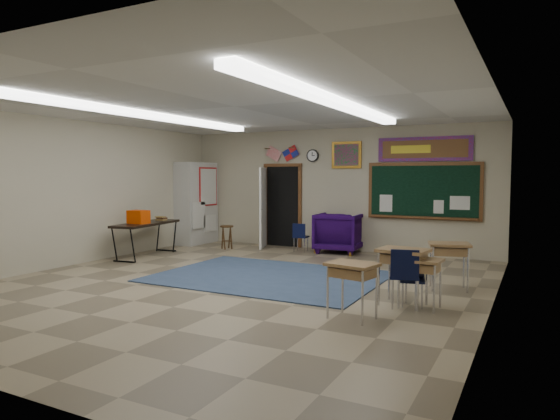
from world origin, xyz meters
The scene contains 24 objects.
floor centered at (0.00, 0.00, 0.00)m, with size 9.00×9.00×0.00m, color gray.
back_wall centered at (0.00, 4.50, 1.50)m, with size 8.00×0.04×3.00m, color #A9A389.
left_wall centered at (-4.00, 0.00, 1.50)m, with size 0.04×9.00×3.00m, color #A9A389.
right_wall centered at (4.00, 0.00, 1.50)m, with size 0.04×9.00×3.00m, color #A9A389.
ceiling centered at (0.00, 0.00, 3.00)m, with size 8.00×9.00×0.04m, color silver.
area_rug centered at (0.20, 0.80, 0.01)m, with size 4.00×3.00×0.02m, color #364868.
fluorescent_strips centered at (0.00, 0.00, 2.94)m, with size 3.86×6.00×0.10m, color white, non-canonical shape.
doorway centered at (-1.50, 4.35, 1.06)m, with size 1.10×0.89×2.16m.
chalkboard centered at (2.20, 4.46, 1.46)m, with size 2.55×0.14×1.30m.
bulletin_board centered at (2.20, 4.47, 2.45)m, with size 2.10×0.05×0.55m.
framed_art_print centered at (0.35, 4.47, 2.35)m, with size 0.75×0.05×0.65m.
wall_clock centered at (-0.55, 4.47, 2.35)m, with size 0.32×0.05×0.32m.
wall_flags centered at (-1.40, 4.44, 2.48)m, with size 1.16×0.06×0.70m, color red, non-canonical shape.
storage_cabinet centered at (-3.71, 3.85, 1.10)m, with size 0.59×1.25×2.20m.
wingback_armchair centered at (0.29, 4.14, 0.48)m, with size 1.03×1.05×0.96m, color #1B0537.
student_chair_reading centered at (-0.56, 3.80, 0.35)m, with size 0.35×0.35×0.70m, color black, non-canonical shape.
student_chair_desk_a centered at (2.90, -0.16, 0.42)m, with size 0.42×0.42×0.84m, color black, non-canonical shape.
student_chair_desk_b centered at (2.99, -0.04, 0.35)m, with size 0.35×0.35×0.71m, color black, non-canonical shape.
student_desk_front_left centered at (2.85, -0.05, 0.45)m, with size 0.73×0.58×0.81m.
student_desk_front_right centered at (3.28, 1.26, 0.43)m, with size 0.74×0.63×0.76m.
student_desk_back_left centered at (2.43, -1.04, 0.41)m, with size 0.69×0.57×0.73m.
student_desk_back_right centered at (3.10, -0.10, 0.39)m, with size 0.61×0.47×0.70m.
folding_table centered at (-3.39, 1.52, 0.43)m, with size 0.90×1.96×1.08m.
wooden_stool centered at (-2.41, 3.36, 0.31)m, with size 0.34×0.34×0.59m.
Camera 1 is at (4.53, -7.10, 1.86)m, focal length 32.00 mm.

